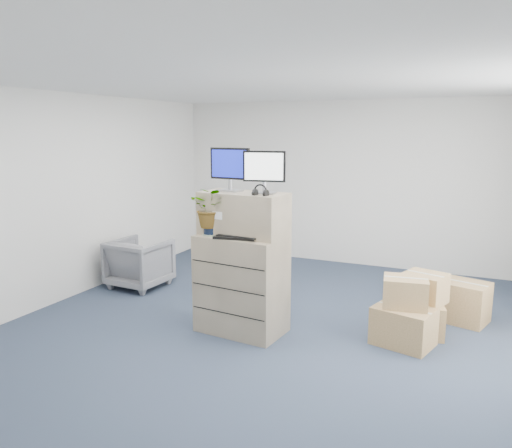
% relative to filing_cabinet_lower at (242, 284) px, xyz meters
% --- Properties ---
extents(ground, '(7.00, 7.00, 0.00)m').
position_rel_filing_cabinet_lower_xyz_m(ground, '(0.29, -0.01, -0.56)').
color(ground, '#243042').
rests_on(ground, ground).
extents(wall_back, '(6.00, 0.02, 2.80)m').
position_rel_filing_cabinet_lower_xyz_m(wall_back, '(0.29, 3.50, 0.84)').
color(wall_back, silver).
rests_on(wall_back, ground).
extents(filing_cabinet_lower, '(1.02, 0.68, 1.13)m').
position_rel_filing_cabinet_lower_xyz_m(filing_cabinet_lower, '(0.00, 0.00, 0.00)').
color(filing_cabinet_lower, gray).
rests_on(filing_cabinet_lower, ground).
extents(filing_cabinet_upper, '(1.01, 0.58, 0.48)m').
position_rel_filing_cabinet_lower_xyz_m(filing_cabinet_upper, '(0.01, 0.05, 0.81)').
color(filing_cabinet_upper, gray).
rests_on(filing_cabinet_upper, filing_cabinet_lower).
extents(monitor_left, '(0.50, 0.21, 0.49)m').
position_rel_filing_cabinet_lower_xyz_m(monitor_left, '(-0.18, 0.09, 1.32)').
color(monitor_left, '#99999E').
rests_on(monitor_left, filing_cabinet_upper).
extents(monitor_right, '(0.47, 0.22, 0.46)m').
position_rel_filing_cabinet_lower_xyz_m(monitor_right, '(0.25, 0.05, 1.31)').
color(monitor_right, '#99999E').
rests_on(monitor_right, filing_cabinet_upper).
extents(headphones, '(0.16, 0.03, 0.16)m').
position_rel_filing_cabinet_lower_xyz_m(headphones, '(0.29, -0.12, 1.09)').
color(headphones, black).
rests_on(headphones, filing_cabinet_upper).
extents(keyboard, '(0.56, 0.31, 0.03)m').
position_rel_filing_cabinet_lower_xyz_m(keyboard, '(0.04, -0.14, 0.58)').
color(keyboard, black).
rests_on(keyboard, filing_cabinet_lower).
extents(mouse, '(0.12, 0.10, 0.04)m').
position_rel_filing_cabinet_lower_xyz_m(mouse, '(0.27, -0.15, 0.58)').
color(mouse, silver).
rests_on(mouse, filing_cabinet_lower).
extents(water_bottle, '(0.08, 0.08, 0.26)m').
position_rel_filing_cabinet_lower_xyz_m(water_bottle, '(0.04, 0.07, 0.70)').
color(water_bottle, gray).
rests_on(water_bottle, filing_cabinet_lower).
extents(phone_dock, '(0.08, 0.07, 0.16)m').
position_rel_filing_cabinet_lower_xyz_m(phone_dock, '(0.00, 0.08, 0.62)').
color(phone_dock, silver).
rests_on(phone_dock, filing_cabinet_lower).
extents(external_drive, '(0.24, 0.20, 0.06)m').
position_rel_filing_cabinet_lower_xyz_m(external_drive, '(0.35, 0.09, 0.60)').
color(external_drive, black).
rests_on(external_drive, filing_cabinet_lower).
extents(tissue_box, '(0.31, 0.20, 0.11)m').
position_rel_filing_cabinet_lower_xyz_m(tissue_box, '(0.32, 0.03, 0.68)').
color(tissue_box, '#429BE1').
rests_on(tissue_box, external_drive).
extents(potted_plant, '(0.43, 0.47, 0.44)m').
position_rel_filing_cabinet_lower_xyz_m(potted_plant, '(-0.33, -0.10, 0.81)').
color(potted_plant, '#90A383').
rests_on(potted_plant, filing_cabinet_lower).
extents(office_chair, '(0.80, 0.76, 0.79)m').
position_rel_filing_cabinet_lower_xyz_m(office_chair, '(-2.11, 0.89, -0.17)').
color(office_chair, '#5C5C61').
rests_on(office_chair, ground).
extents(cardboard_boxes, '(1.24, 1.62, 0.74)m').
position_rel_filing_cabinet_lower_xyz_m(cardboard_boxes, '(1.97, 0.82, -0.26)').
color(cardboard_boxes, olive).
rests_on(cardboard_boxes, ground).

